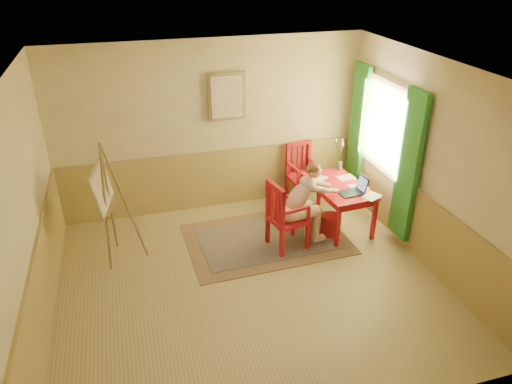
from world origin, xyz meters
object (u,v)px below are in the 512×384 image
object	(u,v)px
chair_left	(285,216)
chair_back	(302,173)
table	(339,190)
figure	(303,201)
laptop	(355,190)
easel	(105,192)

from	to	relation	value
chair_left	chair_back	bearing A→B (deg)	59.65
table	chair_back	bearing A→B (deg)	104.39
chair_back	figure	distance (m)	1.35
table	figure	distance (m)	0.79
table	chair_left	distance (m)	1.07
laptop	easel	world-z (taller)	easel
chair_left	easel	world-z (taller)	easel
table	laptop	distance (m)	0.35
table	chair_left	size ratio (longest dim) A/B	1.17
table	figure	xyz separation A→B (m)	(-0.72, -0.31, 0.08)
figure	laptop	xyz separation A→B (m)	(0.82, 0.01, 0.06)
chair_left	laptop	distance (m)	1.14
chair_left	chair_back	distance (m)	1.51
table	easel	distance (m)	3.46
chair_left	easel	bearing A→B (deg)	169.83
table	chair_left	xyz separation A→B (m)	(-1.01, -0.36, -0.09)
table	chair_back	world-z (taller)	chair_back
figure	laptop	distance (m)	0.83
chair_left	easel	distance (m)	2.52
chair_left	chair_back	world-z (taller)	chair_left
chair_back	figure	world-z (taller)	figure
chair_back	easel	xyz separation A→B (m)	(-3.19, -0.87, 0.53)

